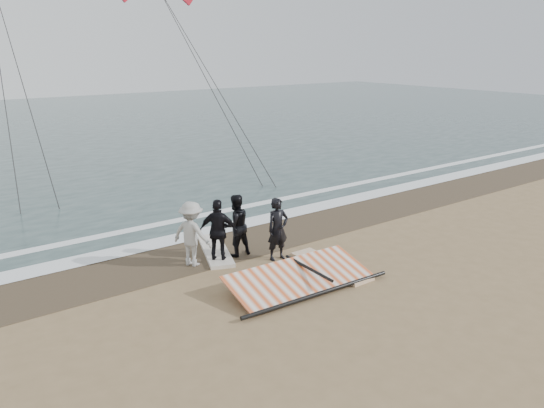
% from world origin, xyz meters
% --- Properties ---
extents(ground, '(120.00, 120.00, 0.00)m').
position_xyz_m(ground, '(0.00, 0.00, 0.00)').
color(ground, '#8C704C').
rests_on(ground, ground).
extents(sea, '(120.00, 54.00, 0.02)m').
position_xyz_m(sea, '(0.00, 33.00, 0.01)').
color(sea, '#233838').
rests_on(sea, ground).
extents(wet_sand, '(120.00, 2.80, 0.01)m').
position_xyz_m(wet_sand, '(0.00, 4.50, 0.01)').
color(wet_sand, '#4C3D2B').
rests_on(wet_sand, ground).
extents(foam_near, '(120.00, 0.90, 0.01)m').
position_xyz_m(foam_near, '(0.00, 5.90, 0.03)').
color(foam_near, white).
rests_on(foam_near, sea).
extents(foam_far, '(120.00, 0.45, 0.01)m').
position_xyz_m(foam_far, '(0.00, 7.60, 0.03)').
color(foam_far, white).
rests_on(foam_far, sea).
extents(man_main, '(0.71, 0.49, 1.87)m').
position_xyz_m(man_main, '(-0.27, 2.64, 0.93)').
color(man_main, black).
rests_on(man_main, ground).
extents(board_white, '(0.78, 2.69, 0.11)m').
position_xyz_m(board_white, '(0.56, 1.24, 0.05)').
color(board_white, white).
rests_on(board_white, ground).
extents(board_cream, '(1.60, 2.75, 0.11)m').
position_xyz_m(board_cream, '(-1.48, 4.20, 0.06)').
color(board_cream, silver).
rests_on(board_cream, ground).
extents(trio_cluster, '(2.47, 1.55, 1.90)m').
position_xyz_m(trio_cluster, '(-1.86, 3.62, 0.95)').
color(trio_cluster, black).
rests_on(trio_cluster, ground).
extents(sail_rig, '(4.53, 1.96, 0.51)m').
position_xyz_m(sail_rig, '(-1.00, 0.94, 0.20)').
color(sail_rig, black).
rests_on(sail_rig, ground).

